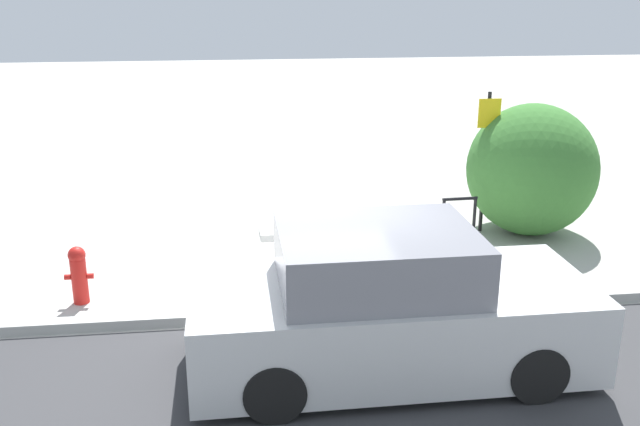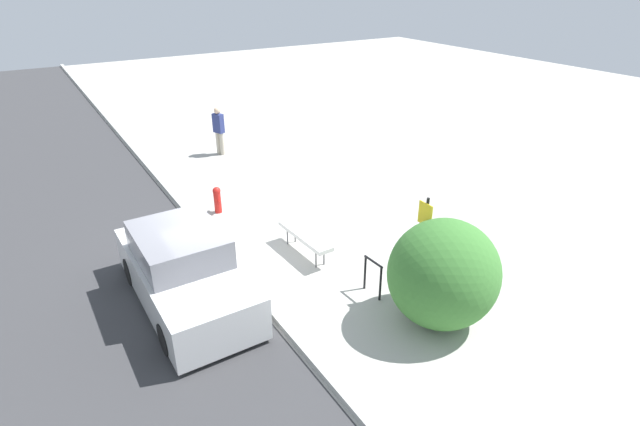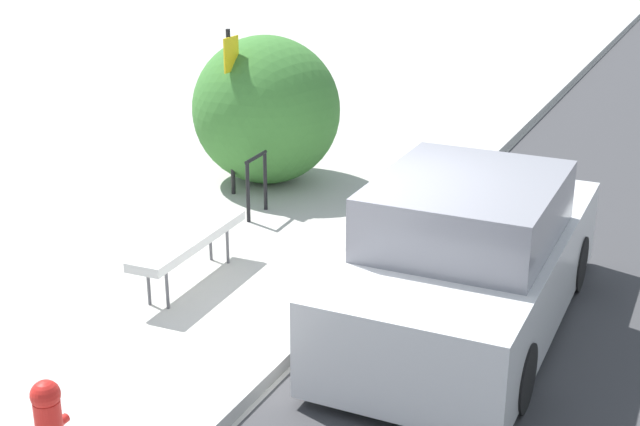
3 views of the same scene
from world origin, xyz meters
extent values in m
plane|color=#ADAAA3|center=(0.00, 0.00, 0.00)|extent=(60.00, 60.00, 0.00)
cube|color=#A8A8A3|center=(0.00, 0.00, 0.07)|extent=(60.00, 0.20, 0.13)
cylinder|color=#515156|center=(-0.14, 1.57, 0.23)|extent=(0.04, 0.04, 0.46)
cylinder|color=#515156|center=(1.13, 1.62, 0.23)|extent=(0.04, 0.04, 0.46)
cylinder|color=#515156|center=(-0.15, 1.79, 0.23)|extent=(0.04, 0.04, 0.46)
cylinder|color=#515156|center=(1.12, 1.85, 0.23)|extent=(0.04, 0.04, 0.46)
cube|color=silver|center=(0.49, 1.71, 0.51)|extent=(1.84, 0.48, 0.10)
cylinder|color=black|center=(2.40, 2.07, 0.40)|extent=(0.05, 0.05, 0.80)
cylinder|color=black|center=(2.89, 2.10, 0.40)|extent=(0.05, 0.05, 0.80)
cylinder|color=black|center=(2.65, 2.09, 0.80)|extent=(0.55, 0.08, 0.05)
cylinder|color=black|center=(3.27, 2.82, 1.15)|extent=(0.06, 0.06, 2.30)
cube|color=yellow|center=(3.27, 2.78, 1.97)|extent=(0.36, 0.02, 0.46)
cylinder|color=red|center=(-2.76, 0.77, 0.30)|extent=(0.20, 0.20, 0.60)
sphere|color=red|center=(-2.76, 0.77, 0.66)|extent=(0.22, 0.22, 0.22)
cylinder|color=red|center=(-2.90, 0.77, 0.36)|extent=(0.08, 0.07, 0.07)
cylinder|color=red|center=(-2.62, 0.77, 0.36)|extent=(0.08, 0.07, 0.07)
ellipsoid|color=#3D7A33|center=(4.00, 2.68, 1.06)|extent=(2.06, 2.13, 2.12)
cylinder|color=#B7AD99|center=(-7.20, 2.68, 0.41)|extent=(0.16, 0.16, 0.82)
cylinder|color=#B7AD99|center=(-7.37, 2.61, 0.41)|extent=(0.16, 0.16, 0.82)
cube|color=navy|center=(-7.29, 2.65, 1.16)|extent=(0.45, 0.35, 0.68)
sphere|color=beige|center=(-7.29, 2.65, 1.62)|extent=(0.23, 0.23, 0.23)
cylinder|color=black|center=(2.12, -0.46, 0.30)|extent=(0.60, 0.19, 0.60)
cylinder|color=black|center=(2.13, -2.09, 0.30)|extent=(0.60, 0.19, 0.60)
cylinder|color=black|center=(-0.45, -0.48, 0.30)|extent=(0.60, 0.19, 0.60)
cylinder|color=black|center=(-0.44, -2.11, 0.30)|extent=(0.60, 0.19, 0.60)
cube|color=silver|center=(0.84, -1.29, 0.54)|extent=(4.17, 1.81, 0.87)
cube|color=gray|center=(0.67, -1.29, 1.26)|extent=(2.01, 1.61, 0.61)
camera|label=1|loc=(-0.72, -7.91, 3.96)|focal=40.00mm
camera|label=2|loc=(9.46, -3.41, 6.23)|focal=28.00mm
camera|label=3|loc=(-6.90, -3.40, 4.10)|focal=50.00mm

